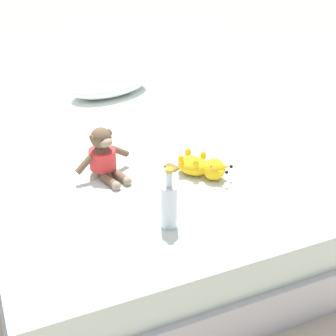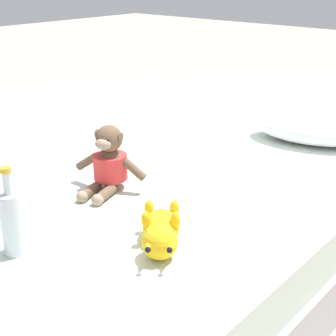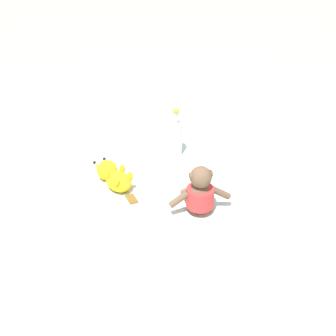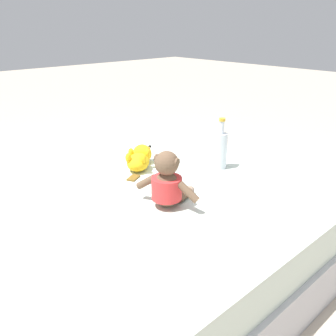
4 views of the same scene
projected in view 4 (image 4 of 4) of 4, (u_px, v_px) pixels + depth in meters
The scene contains 5 objects.
ground_plane at pixel (118, 289), 1.59m from camera, with size 16.00×16.00×0.00m, color #B7A893.
bed at pixel (116, 252), 1.52m from camera, with size 1.33×2.01×0.39m.
plush_monkey at pixel (168, 183), 1.45m from camera, with size 0.28×0.24×0.24m.
plush_yellow_creature at pixel (140, 158), 1.86m from camera, with size 0.25×0.29×0.10m.
glass_bottle at pixel (221, 150), 1.83m from camera, with size 0.07×0.07×0.26m.
Camera 4 is at (-1.09, 0.71, 1.08)m, focal length 39.13 mm.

